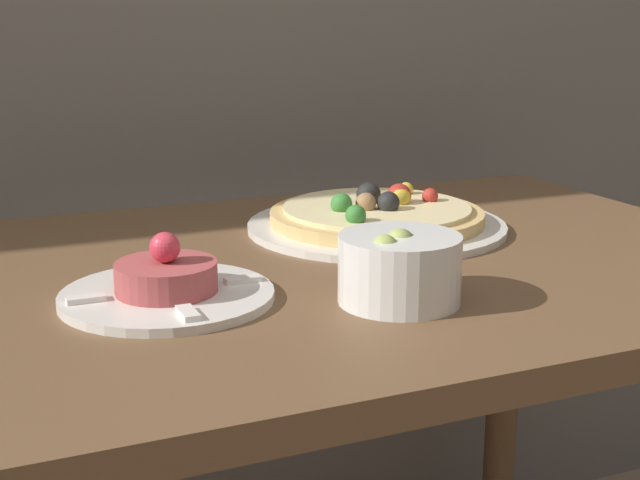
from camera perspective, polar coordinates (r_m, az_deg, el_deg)
The scene contains 4 objects.
dining_table at distance 1.16m, azimuth 1.92°, elevation -6.76°, with size 1.08×0.77×0.77m.
pizza_plate at distance 1.26m, azimuth 3.66°, elevation 1.43°, with size 0.37×0.37×0.06m.
tartare_plate at distance 0.97m, azimuth -9.78°, elevation -2.95°, with size 0.23×0.23×0.08m.
small_bowl at distance 0.95m, azimuth 5.10°, elevation -1.78°, with size 0.13×0.13×0.08m.
Camera 1 is at (-0.46, -0.59, 1.07)m, focal length 50.00 mm.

